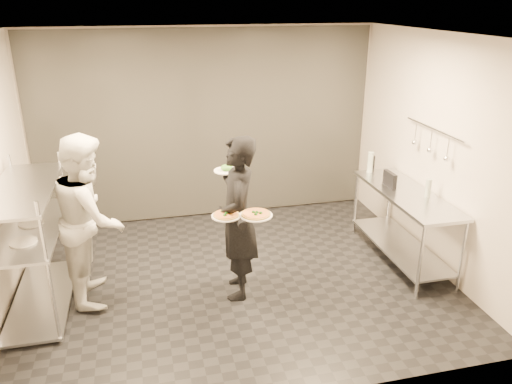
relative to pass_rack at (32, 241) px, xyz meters
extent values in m
cube|color=black|center=(2.15, 0.00, -0.77)|extent=(5.00, 4.00, 0.00)
cube|color=silver|center=(2.15, 0.00, 2.03)|extent=(5.00, 4.00, 0.00)
cube|color=beige|center=(2.15, 2.00, 0.63)|extent=(5.00, 0.00, 2.80)
cube|color=beige|center=(2.15, -2.00, 0.63)|extent=(5.00, 0.00, 2.80)
cube|color=beige|center=(4.65, 0.00, 0.63)|extent=(0.00, 4.00, 2.80)
cube|color=white|center=(2.15, 1.97, 0.63)|extent=(4.90, 0.04, 2.74)
cylinder|color=silver|center=(-0.27, 0.77, -0.02)|extent=(0.04, 0.04, 1.50)
cylinder|color=silver|center=(0.27, -0.77, -0.02)|extent=(0.04, 0.04, 1.50)
cylinder|color=silver|center=(0.27, 0.77, -0.02)|extent=(0.04, 0.04, 1.50)
cube|color=#A6A9AF|center=(0.00, 0.00, -0.72)|extent=(0.60, 1.60, 0.03)
cube|color=#A6A9AF|center=(0.00, 0.00, 0.13)|extent=(0.60, 1.60, 0.03)
cube|color=#A6A9AF|center=(0.00, 0.00, 0.58)|extent=(0.60, 1.60, 0.03)
cylinder|color=silver|center=(0.00, -0.35, 0.16)|extent=(0.26, 0.26, 0.01)
cylinder|color=silver|center=(0.00, 0.10, 0.16)|extent=(0.26, 0.26, 0.01)
cylinder|color=silver|center=(4.07, -0.86, -0.32)|extent=(0.04, 0.04, 0.90)
cylinder|color=silver|center=(4.07, 0.86, -0.32)|extent=(0.04, 0.04, 0.90)
cylinder|color=silver|center=(4.59, -0.86, -0.32)|extent=(0.04, 0.04, 0.90)
cylinder|color=silver|center=(4.59, 0.86, -0.32)|extent=(0.04, 0.04, 0.90)
cube|color=#A6A9AF|center=(4.33, 0.00, -0.59)|extent=(0.57, 1.71, 0.03)
cube|color=#A6A9AF|center=(4.33, 0.00, 0.13)|extent=(0.60, 1.80, 0.04)
cylinder|color=silver|center=(4.59, 0.00, 0.93)|extent=(0.02, 1.20, 0.02)
cylinder|color=silver|center=(4.57, -0.35, 0.80)|extent=(0.01, 0.01, 0.22)
sphere|color=silver|center=(4.57, -0.35, 0.67)|extent=(0.07, 0.07, 0.07)
cylinder|color=silver|center=(4.57, 0.00, 0.80)|extent=(0.01, 0.01, 0.22)
sphere|color=silver|center=(4.57, 0.00, 0.67)|extent=(0.07, 0.07, 0.07)
cylinder|color=silver|center=(4.57, 0.35, 0.80)|extent=(0.01, 0.01, 0.22)
sphere|color=silver|center=(4.57, 0.35, 0.67)|extent=(0.07, 0.07, 0.07)
imported|color=black|center=(2.15, -0.28, 0.15)|extent=(0.54, 0.73, 1.83)
imported|color=silver|center=(0.60, 0.07, 0.17)|extent=(0.71, 0.91, 1.87)
cylinder|color=silver|center=(2.00, -0.45, 0.27)|extent=(0.31, 0.31, 0.01)
cylinder|color=#AD8A3E|center=(2.00, -0.45, 0.29)|extent=(0.27, 0.27, 0.02)
cylinder|color=#AD4417|center=(2.00, -0.45, 0.30)|extent=(0.24, 0.24, 0.01)
sphere|color=#195212|center=(2.00, -0.45, 0.30)|extent=(0.04, 0.04, 0.04)
cylinder|color=silver|center=(2.30, -0.51, 0.28)|extent=(0.35, 0.35, 0.01)
cylinder|color=#AD8A3E|center=(2.30, -0.51, 0.29)|extent=(0.30, 0.30, 0.02)
cylinder|color=#AD4417|center=(2.30, -0.51, 0.30)|extent=(0.27, 0.27, 0.01)
sphere|color=#195212|center=(2.30, -0.51, 0.31)|extent=(0.04, 0.04, 0.04)
cylinder|color=silver|center=(2.10, 0.07, 0.59)|extent=(0.28, 0.28, 0.01)
ellipsoid|color=#245C17|center=(2.10, 0.07, 0.62)|extent=(0.13, 0.13, 0.07)
cube|color=black|center=(4.21, 0.23, 0.25)|extent=(0.06, 0.26, 0.19)
cylinder|color=#93A194|center=(4.21, 0.80, 0.29)|extent=(0.08, 0.08, 0.29)
cylinder|color=#93A194|center=(4.49, -0.20, 0.27)|extent=(0.07, 0.07, 0.23)
cylinder|color=black|center=(4.24, 0.80, 0.26)|extent=(0.07, 0.07, 0.23)
camera|label=1|loc=(1.21, -5.11, 2.39)|focal=35.00mm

